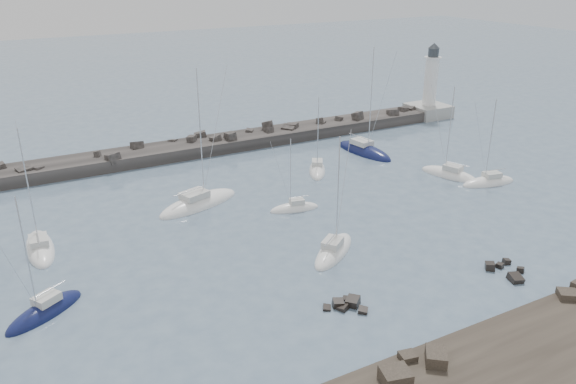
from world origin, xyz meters
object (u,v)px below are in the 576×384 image
object	(u,v)px
sailboat_4	(199,204)
sailboat_7	(334,252)
sailboat_10	(449,175)
lighthouse	(429,101)
sailboat_5	(294,209)
sailboat_2	(45,312)
sailboat_6	(317,171)
sailboat_3	(40,249)
sailboat_8	(364,152)
sailboat_9	(489,183)

from	to	relation	value
sailboat_4	sailboat_7	distance (m)	19.92
sailboat_10	lighthouse	bearing A→B (deg)	53.93
sailboat_5	sailboat_10	size ratio (longest dim) A/B	0.72
sailboat_2	sailboat_6	world-z (taller)	sailboat_2
sailboat_3	sailboat_5	size ratio (longest dim) A/B	1.43
sailboat_2	sailboat_10	distance (m)	54.54
sailboat_4	sailboat_7	xyz separation A→B (m)	(8.05, -18.22, 0.00)
sailboat_7	sailboat_10	xyz separation A→B (m)	(26.35, 11.13, -0.00)
sailboat_2	sailboat_10	size ratio (longest dim) A/B	0.89
sailboat_7	sailboat_8	distance (m)	33.49
sailboat_8	sailboat_3	bearing A→B (deg)	-167.95
sailboat_7	sailboat_10	size ratio (longest dim) A/B	0.99
sailboat_2	sailboat_9	xyz separation A→B (m)	(56.47, 3.82, -0.01)
sailboat_5	sailboat_7	xyz separation A→B (m)	(-1.70, -11.41, 0.02)
sailboat_5	sailboat_2	bearing A→B (deg)	-163.23
sailboat_9	sailboat_10	distance (m)	5.38
lighthouse	sailboat_5	size ratio (longest dim) A/B	1.49
sailboat_9	sailboat_10	world-z (taller)	sailboat_10
sailboat_5	sailboat_9	size ratio (longest dim) A/B	0.78
lighthouse	sailboat_4	bearing A→B (deg)	-160.06
sailboat_2	sailboat_5	bearing A→B (deg)	16.77
sailboat_6	sailboat_9	world-z (taller)	sailboat_9
sailboat_3	sailboat_7	bearing A→B (deg)	-29.42
lighthouse	sailboat_8	bearing A→B (deg)	-152.55
lighthouse	sailboat_7	distance (m)	59.36
sailboat_4	sailboat_9	size ratio (longest dim) A/B	1.43
sailboat_4	sailboat_8	xyz separation A→B (m)	(29.94, 7.13, 0.00)
sailboat_7	lighthouse	bearing A→B (deg)	39.53
sailboat_7	sailboat_6	bearing A→B (deg)	62.92
sailboat_2	sailboat_7	distance (m)	27.65
sailboat_8	sailboat_10	size ratio (longest dim) A/B	1.30
sailboat_2	sailboat_9	size ratio (longest dim) A/B	0.96
sailboat_6	sailboat_8	distance (m)	11.54
sailboat_3	sailboat_9	size ratio (longest dim) A/B	1.11
lighthouse	sailboat_6	bearing A→B (deg)	-154.96
lighthouse	sailboat_2	xyz separation A→B (m)	(-73.26, -35.13, -2.94)
sailboat_3	sailboat_5	xyz separation A→B (m)	(28.30, -3.59, -0.01)
sailboat_3	sailboat_2	bearing A→B (deg)	-94.27
sailboat_4	sailboat_9	bearing A→B (deg)	-17.68
sailboat_2	sailboat_3	world-z (taller)	sailboat_3
sailboat_7	sailboat_8	xyz separation A→B (m)	(21.88, 25.35, 0.00)
sailboat_3	sailboat_8	world-z (taller)	sailboat_8
sailboat_2	sailboat_4	distance (m)	24.96
lighthouse	sailboat_3	world-z (taller)	lighthouse
lighthouse	sailboat_9	xyz separation A→B (m)	(-16.78, -31.31, -2.95)
sailboat_4	sailboat_8	size ratio (longest dim) A/B	1.02
lighthouse	sailboat_4	distance (m)	57.29
lighthouse	sailboat_5	bearing A→B (deg)	-149.12
sailboat_4	sailboat_8	distance (m)	30.77
lighthouse	sailboat_8	distance (m)	27.03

